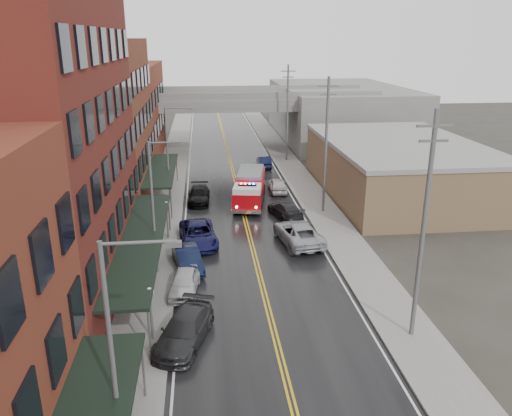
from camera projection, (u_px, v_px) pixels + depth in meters
road at (249, 236)px, 39.88m from camera, size 11.00×160.00×0.02m
sidewalk_left at (157, 239)px, 39.11m from camera, size 3.00×160.00×0.15m
sidewalk_right at (338, 232)px, 40.61m from camera, size 3.00×160.00×0.15m
curb_left at (178, 238)px, 39.28m from camera, size 0.30×160.00×0.15m
curb_right at (319, 232)px, 40.44m from camera, size 0.30×160.00×0.15m
brick_building_b at (33, 147)px, 29.03m from camera, size 9.00×20.00×18.00m
brick_building_c at (95, 124)px, 45.98m from camera, size 9.00×15.00×15.00m
brick_building_far at (123, 113)px, 62.92m from camera, size 9.00×20.00×12.00m
tan_building at (398, 169)px, 50.12m from camera, size 14.00×22.00×5.00m
right_far_block at (339, 112)px, 78.06m from camera, size 18.00×30.00×8.00m
awning_1 at (142, 238)px, 31.57m from camera, size 2.60×18.00×3.09m
awning_2 at (162, 170)px, 48.03m from camera, size 2.60×13.00×3.09m
globe_lamp_1 at (150, 302)px, 25.31m from camera, size 0.44×0.44×3.12m
globe_lamp_2 at (167, 212)px, 38.48m from camera, size 0.44×0.44×3.12m
street_lamp_0 at (118, 345)px, 16.84m from camera, size 2.64×0.22×9.00m
street_lamp_1 at (156, 200)px, 31.89m from camera, size 2.64×0.22×9.00m
street_lamp_2 at (170, 148)px, 46.94m from camera, size 2.64×0.22×9.00m
utility_pole_0 at (424, 225)px, 24.47m from camera, size 1.80×0.24×12.00m
utility_pole_1 at (326, 144)px, 43.29m from camera, size 1.80×0.24×12.00m
utility_pole_2 at (287, 112)px, 62.10m from camera, size 1.80×0.24×12.00m
overpass at (227, 108)px, 68.05m from camera, size 40.00×10.00×7.50m
fire_truck at (250, 187)px, 47.26m from camera, size 4.30×8.38×2.94m
parked_car_left_3 at (184, 330)px, 25.70m from camera, size 3.60×5.61×1.51m
parked_car_left_4 at (184, 282)px, 30.82m from camera, size 2.12×4.28×1.40m
parked_car_left_5 at (188, 259)px, 34.04m from camera, size 2.45×4.73×1.48m
parked_car_left_6 at (198, 234)px, 38.15m from camera, size 3.21×5.95×1.59m
parked_car_left_7 at (199, 195)px, 47.90m from camera, size 2.26×5.06×1.44m
parked_car_right_0 at (298, 233)px, 38.29m from camera, size 3.57×6.28×1.65m
parked_car_right_1 at (285, 209)px, 43.99m from camera, size 3.04×4.99×1.35m
parked_car_right_2 at (278, 185)px, 51.17m from camera, size 1.87×4.34×1.46m
parked_car_right_3 at (264, 162)px, 60.92m from camera, size 1.51×4.25×1.40m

